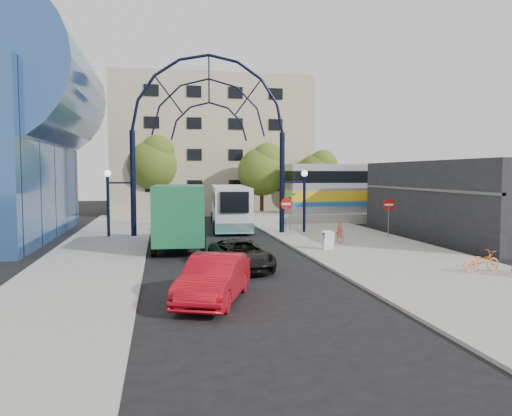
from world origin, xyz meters
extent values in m
plane|color=black|center=(0.00, 0.00, 0.00)|extent=(120.00, 120.00, 0.00)
cube|color=gray|center=(8.00, 4.00, 0.06)|extent=(8.00, 56.00, 0.12)
cube|color=gray|center=(-6.50, 6.00, 0.06)|extent=(5.00, 50.00, 0.12)
cylinder|color=black|center=(-5.00, 14.00, 3.50)|extent=(0.36, 0.36, 7.00)
cylinder|color=black|center=(5.00, 14.00, 3.50)|extent=(0.36, 0.36, 7.00)
cylinder|color=black|center=(-6.60, 14.00, 2.00)|extent=(0.20, 0.20, 4.00)
cylinder|color=black|center=(6.60, 14.00, 2.00)|extent=(0.20, 0.20, 4.00)
sphere|color=white|center=(-6.60, 14.00, 4.20)|extent=(0.44, 0.44, 0.44)
sphere|color=white|center=(6.60, 14.00, 4.20)|extent=(0.44, 0.44, 0.44)
cylinder|color=slate|center=(4.80, 12.00, 1.22)|extent=(0.06, 0.06, 2.20)
cylinder|color=red|center=(4.80, 12.00, 2.22)|extent=(0.80, 0.04, 0.80)
cube|color=white|center=(4.80, 11.97, 2.22)|extent=(0.55, 0.02, 0.12)
cylinder|color=slate|center=(11.00, 10.00, 1.22)|extent=(0.06, 0.06, 2.20)
cylinder|color=red|center=(11.00, 10.00, 2.22)|extent=(0.76, 0.04, 0.76)
cube|color=white|center=(11.00, 9.97, 2.22)|extent=(0.55, 0.02, 0.12)
cylinder|color=slate|center=(5.20, 12.60, 1.52)|extent=(0.05, 0.05, 2.80)
cube|color=#146626|center=(5.20, 12.60, 2.82)|extent=(0.70, 0.03, 0.18)
cube|color=#146626|center=(5.20, 12.60, 2.57)|extent=(0.03, 0.70, 0.18)
cube|color=white|center=(5.60, 5.80, 0.62)|extent=(0.55, 0.26, 0.99)
cube|color=white|center=(5.60, 6.15, 0.62)|extent=(0.55, 0.26, 0.99)
cube|color=#1E59A5|center=(5.60, 5.98, 0.95)|extent=(0.55, 0.42, 0.14)
cylinder|color=#2D4F8A|center=(-12.00, 15.00, 10.00)|extent=(9.00, 16.00, 9.00)
cube|color=black|center=(16.00, 10.00, 2.50)|extent=(6.00, 16.00, 5.00)
cube|color=tan|center=(2.00, 35.00, 7.00)|extent=(20.00, 12.00, 14.00)
cube|color=gray|center=(20.00, 22.00, 0.40)|extent=(32.00, 5.00, 0.80)
cube|color=#B7B7BC|center=(20.00, 22.00, 2.90)|extent=(25.00, 3.00, 4.20)
cube|color=gold|center=(20.00, 22.00, 2.30)|extent=(25.10, 3.05, 0.90)
cube|color=black|center=(20.00, 22.00, 3.90)|extent=(25.05, 3.05, 1.00)
cube|color=#1E59A5|center=(20.00, 22.00, 1.60)|extent=(25.10, 3.05, 0.35)
cylinder|color=#382314|center=(6.00, 26.00, 1.26)|extent=(0.36, 0.36, 2.52)
sphere|color=#3E5516|center=(6.00, 26.00, 4.34)|extent=(4.48, 4.48, 4.48)
sphere|color=#3E5516|center=(6.50, 25.70, 5.46)|extent=(3.08, 3.08, 3.08)
cylinder|color=#382314|center=(-4.00, 30.00, 1.44)|extent=(0.36, 0.36, 2.88)
sphere|color=#3E5516|center=(-4.00, 30.00, 4.96)|extent=(5.12, 5.12, 5.12)
sphere|color=#3E5516|center=(-3.50, 29.70, 6.24)|extent=(3.52, 3.52, 3.52)
cylinder|color=#382314|center=(12.00, 28.00, 1.17)|extent=(0.36, 0.36, 2.34)
sphere|color=#3E5516|center=(12.00, 28.00, 4.03)|extent=(4.16, 4.16, 4.16)
sphere|color=#3E5516|center=(12.50, 27.70, 5.07)|extent=(2.86, 2.86, 2.86)
cube|color=silver|center=(2.02, 18.80, 1.75)|extent=(3.49, 11.69, 2.91)
cube|color=#5ABECA|center=(2.02, 18.80, 0.55)|extent=(3.52, 11.70, 0.70)
cube|color=black|center=(2.02, 18.80, 2.35)|extent=(3.52, 11.47, 0.90)
cube|color=black|center=(1.54, 12.99, 2.30)|extent=(1.90, 0.29, 1.40)
cube|color=black|center=(2.48, 24.50, 1.60)|extent=(2.41, 0.38, 1.60)
cylinder|color=black|center=(1.06, 22.47, 0.48)|extent=(0.36, 0.98, 0.96)
cylinder|color=black|center=(3.55, 22.26, 0.48)|extent=(0.36, 0.98, 0.96)
cylinder|color=black|center=(0.43, 14.66, 0.48)|extent=(0.36, 0.98, 0.96)
cylinder|color=black|center=(2.91, 14.45, 0.48)|extent=(0.36, 0.98, 0.96)
cube|color=black|center=(-2.14, 10.65, 1.19)|extent=(2.62, 2.72, 2.38)
cube|color=black|center=(-2.07, 11.95, 1.68)|extent=(2.17, 0.22, 1.08)
cube|color=#1A633C|center=(-2.30, 7.41, 2.06)|extent=(2.85, 5.11, 3.03)
cylinder|color=black|center=(-3.40, 10.39, 0.52)|extent=(0.33, 1.05, 1.04)
cylinder|color=black|center=(-0.91, 10.26, 0.52)|extent=(0.33, 1.05, 1.04)
cylinder|color=black|center=(-3.61, 6.17, 0.52)|extent=(0.33, 1.05, 1.04)
cylinder|color=black|center=(-1.13, 6.05, 0.52)|extent=(0.33, 1.05, 1.04)
imported|color=black|center=(0.20, 2.01, 0.65)|extent=(2.69, 4.88, 1.29)
imported|color=#A90A16|center=(-1.54, -3.29, 0.77)|extent=(3.12, 4.92, 1.53)
imported|color=#F15C30|center=(6.87, 8.67, 0.56)|extent=(1.26, 1.75, 0.88)
imported|color=orange|center=(8.31, 11.54, 0.63)|extent=(0.76, 1.75, 1.02)
imported|color=orange|center=(9.86, -1.03, 0.57)|extent=(1.74, 0.70, 0.90)
camera|label=1|loc=(-3.20, -19.46, 4.24)|focal=35.00mm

